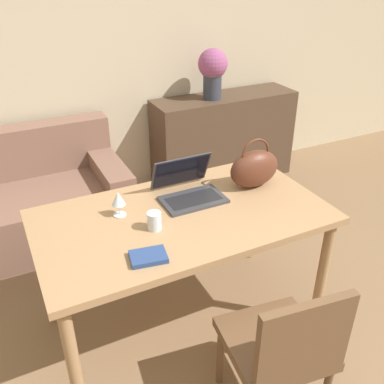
% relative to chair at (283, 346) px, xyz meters
% --- Properties ---
extents(wall_back, '(10.00, 0.06, 2.70)m').
position_rel_chair_xyz_m(wall_back, '(-0.03, 2.57, 0.87)').
color(wall_back, beige).
rests_on(wall_back, ground_plane).
extents(dining_table, '(1.55, 0.85, 0.77)m').
position_rel_chair_xyz_m(dining_table, '(-0.13, 0.75, 0.21)').
color(dining_table, '#A87F56').
rests_on(dining_table, ground_plane).
extents(chair, '(0.49, 0.49, 0.84)m').
position_rel_chair_xyz_m(chair, '(0.00, 0.00, 0.00)').
color(chair, brown).
rests_on(chair, ground_plane).
extents(couch, '(1.65, 0.83, 0.82)m').
position_rel_chair_xyz_m(couch, '(-0.91, 2.12, -0.19)').
color(couch, '#7F5B4C').
rests_on(couch, ground_plane).
extents(sideboard, '(1.37, 0.40, 0.84)m').
position_rel_chair_xyz_m(sideboard, '(1.04, 2.31, -0.05)').
color(sideboard, '#4C3828').
rests_on(sideboard, ground_plane).
extents(laptop, '(0.35, 0.32, 0.22)m').
position_rel_chair_xyz_m(laptop, '(-0.02, 0.93, 0.36)').
color(laptop, '#38383D').
rests_on(laptop, dining_table).
extents(drinking_glass, '(0.07, 0.07, 0.09)m').
position_rel_chair_xyz_m(drinking_glass, '(-0.32, 0.69, 0.35)').
color(drinking_glass, silver).
rests_on(drinking_glass, dining_table).
extents(wine_glass, '(0.07, 0.07, 0.14)m').
position_rel_chair_xyz_m(wine_glass, '(-0.44, 0.89, 0.39)').
color(wine_glass, silver).
rests_on(wine_glass, dining_table).
extents(handbag, '(0.31, 0.16, 0.30)m').
position_rel_chair_xyz_m(handbag, '(0.38, 0.85, 0.42)').
color(handbag, '#592D1E').
rests_on(handbag, dining_table).
extents(flower_vase, '(0.26, 0.26, 0.44)m').
position_rel_chair_xyz_m(flower_vase, '(0.89, 2.29, 0.63)').
color(flower_vase, '#333847').
rests_on(flower_vase, sideboard).
extents(book, '(0.18, 0.14, 0.02)m').
position_rel_chair_xyz_m(book, '(-0.43, 0.48, 0.31)').
color(book, navy).
rests_on(book, dining_table).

